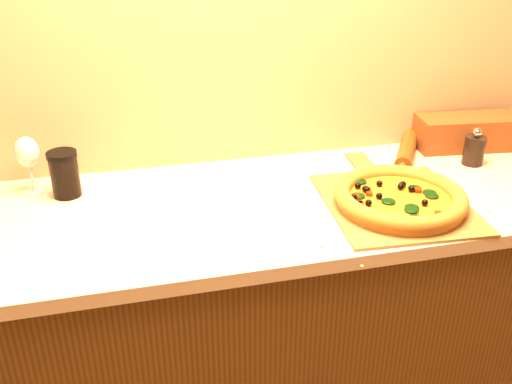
# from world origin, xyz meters

# --- Properties ---
(cabinet) EXTENTS (2.80, 0.65, 0.86)m
(cabinet) POSITION_xyz_m (0.00, 1.43, 0.43)
(cabinet) COLOR #442A0E
(cabinet) RESTS_ON ground
(countertop) EXTENTS (2.84, 0.68, 0.04)m
(countertop) POSITION_xyz_m (0.00, 1.43, 0.88)
(countertop) COLOR #C2B297
(countertop) RESTS_ON cabinet
(pizza_peel) EXTENTS (0.43, 0.61, 0.01)m
(pizza_peel) POSITION_xyz_m (0.38, 1.33, 0.90)
(pizza_peel) COLOR brown
(pizza_peel) RESTS_ON countertop
(pizza) EXTENTS (0.37, 0.37, 0.05)m
(pizza) POSITION_xyz_m (0.37, 1.29, 0.93)
(pizza) COLOR #B7762D
(pizza) RESTS_ON pizza_peel
(pepper_grinder) EXTENTS (0.07, 0.07, 0.13)m
(pepper_grinder) POSITION_xyz_m (0.75, 1.52, 0.95)
(pepper_grinder) COLOR black
(pepper_grinder) RESTS_ON countertop
(rolling_pin) EXTENTS (0.23, 0.35, 0.05)m
(rolling_pin) POSITION_xyz_m (0.57, 1.63, 0.93)
(rolling_pin) COLOR #58300F
(rolling_pin) RESTS_ON countertop
(bread_bag) EXTENTS (0.43, 0.18, 0.11)m
(bread_bag) POSITION_xyz_m (0.84, 1.66, 0.96)
(bread_bag) COLOR brown
(bread_bag) RESTS_ON countertop
(wine_glass) EXTENTS (0.07, 0.07, 0.18)m
(wine_glass) POSITION_xyz_m (-0.65, 1.65, 1.03)
(wine_glass) COLOR silver
(wine_glass) RESTS_ON countertop
(dark_jar) EXTENTS (0.09, 0.09, 0.14)m
(dark_jar) POSITION_xyz_m (-0.55, 1.60, 0.97)
(dark_jar) COLOR black
(dark_jar) RESTS_ON countertop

